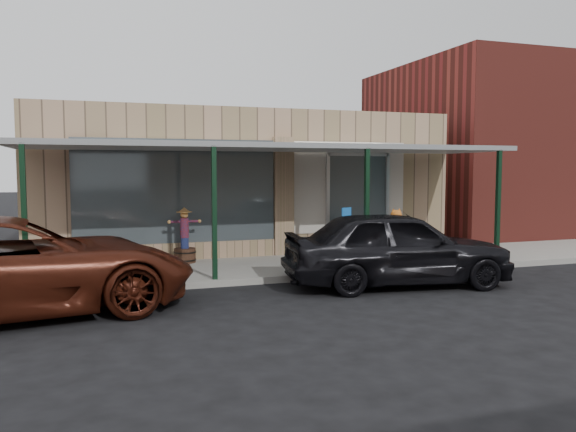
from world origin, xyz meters
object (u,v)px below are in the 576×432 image
object	(u,v)px
barrel_pumpkin	(348,248)
car_maroon	(12,266)
handicap_sign	(346,230)
barrel_scarecrow	(185,244)
parked_sedan	(397,247)

from	to	relation	value
barrel_pumpkin	car_maroon	world-z (taller)	car_maroon
barrel_pumpkin	handicap_sign	world-z (taller)	handicap_sign
barrel_pumpkin	handicap_sign	bearing A→B (deg)	-115.95
barrel_scarecrow	parked_sedan	bearing A→B (deg)	-35.68
parked_sedan	barrel_pumpkin	bearing A→B (deg)	4.09
handicap_sign	car_maroon	bearing A→B (deg)	170.31
barrel_pumpkin	car_maroon	bearing A→B (deg)	-158.80
barrel_scarecrow	barrel_pumpkin	size ratio (longest dim) A/B	1.69
parked_sedan	car_maroon	world-z (taller)	car_maroon
barrel_pumpkin	barrel_scarecrow	bearing A→B (deg)	170.15
barrel_scarecrow	car_maroon	distance (m)	5.09
barrel_pumpkin	handicap_sign	size ratio (longest dim) A/B	0.57
barrel_scarecrow	barrel_pumpkin	distance (m)	4.27
barrel_scarecrow	barrel_pumpkin	world-z (taller)	barrel_scarecrow
handicap_sign	parked_sedan	distance (m)	1.56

